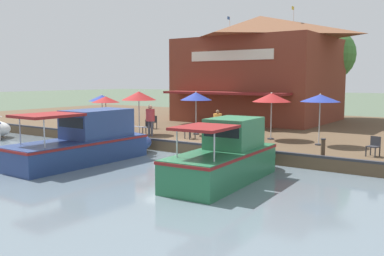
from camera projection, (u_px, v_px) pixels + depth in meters
name	position (u px, v px, depth m)	size (l,w,h in m)	color
ground_plane	(176.00, 154.00, 21.99)	(220.00, 220.00, 0.00)	#4C5B47
quay_deck	(267.00, 129.00, 30.92)	(22.00, 56.00, 0.60)	brown
quay_edge_fender	(177.00, 142.00, 22.00)	(0.20, 50.40, 0.10)	#2D2D33
waterfront_restaurant	(259.00, 68.00, 33.80)	(11.17, 11.50, 8.64)	brown
patio_umbrella_back_row	(139.00, 96.00, 25.13)	(2.05, 2.05, 2.58)	#B7B7B7
patio_umbrella_far_corner	(320.00, 98.00, 20.95)	(1.92, 1.92, 2.55)	#B7B7B7
patio_umbrella_mid_patio_left	(106.00, 100.00, 26.81)	(1.75, 1.75, 2.22)	#B7B7B7
patio_umbrella_mid_patio_right	(196.00, 96.00, 25.07)	(1.85, 1.85, 2.53)	#B7B7B7
patio_umbrella_near_quay_edge	(272.00, 98.00, 23.02)	(2.07, 2.07, 2.55)	#B7B7B7
patio_umbrella_by_entrance	(102.00, 98.00, 30.06)	(1.88, 1.88, 2.19)	#B7B7B7
cafe_chair_facing_river	(191.00, 130.00, 23.41)	(0.54, 0.54, 0.85)	#2D2D33
cafe_chair_beside_entrance	(148.00, 126.00, 25.49)	(0.53, 0.53, 0.85)	#2D2D33
cafe_chair_under_first_umbrella	(116.00, 117.00, 31.80)	(0.44, 0.44, 0.85)	#2D2D33
cafe_chair_back_row_seat	(374.00, 145.00, 18.05)	(0.54, 0.54, 0.85)	#2D2D33
cafe_chair_far_corner_seat	(153.00, 121.00, 28.25)	(0.47, 0.47, 0.85)	#2D2D33
person_mid_patio	(150.00, 116.00, 24.40)	(0.51, 0.51, 1.80)	#4C4C56
person_near_entrance	(218.00, 121.00, 23.03)	(0.46, 0.46, 1.62)	#337547
motorboat_outer_channel	(230.00, 157.00, 16.24)	(6.64, 2.40, 2.30)	#287047
motorboat_mid_row	(92.00, 142.00, 19.91)	(7.84, 2.48, 2.36)	navy
mooring_post	(323.00, 148.00, 17.91)	(0.22, 0.22, 0.79)	#473323
tree_upstream_bank	(326.00, 56.00, 35.61)	(4.63, 4.41, 7.51)	brown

